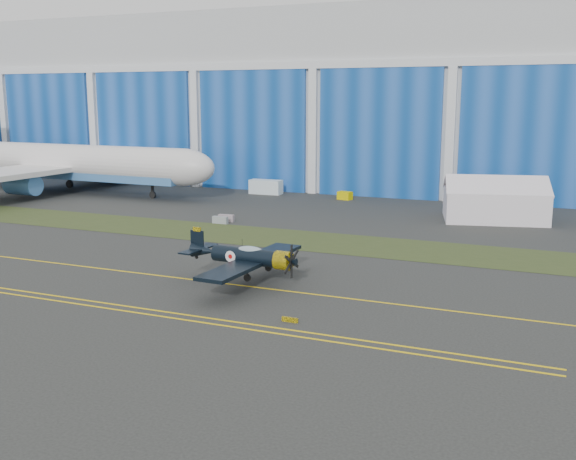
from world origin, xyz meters
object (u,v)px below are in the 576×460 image
at_px(shipping_container, 266,187).
at_px(warbird, 246,256).
at_px(tent, 495,198).
at_px(tug, 345,196).
at_px(jetliner, 60,124).

bearing_deg(shipping_container, warbird, -67.45).
height_order(tent, tug, tent).
height_order(jetliner, tug, jetliner).
xyz_separation_m(tent, shipping_container, (-37.11, 10.23, -1.78)).
xyz_separation_m(warbird, jetliner, (-53.63, 39.08, 8.86)).
distance_m(warbird, tug, 49.75).
height_order(jetliner, shipping_container, jetliner).
relative_size(tent, tug, 6.76).
bearing_deg(warbird, tent, 71.69).
xyz_separation_m(warbird, tent, (15.62, 39.73, 0.49)).
distance_m(jetliner, tug, 48.27).
relative_size(warbird, shipping_container, 2.70).
relative_size(tent, shipping_container, 2.72).
bearing_deg(jetliner, tug, 13.98).
bearing_deg(warbird, jetliner, 147.07).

